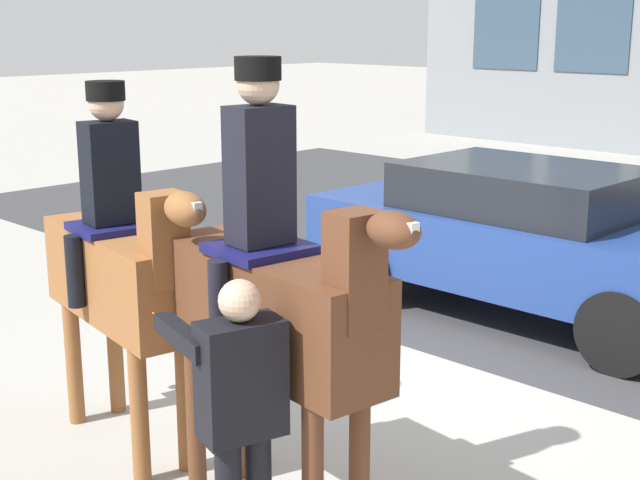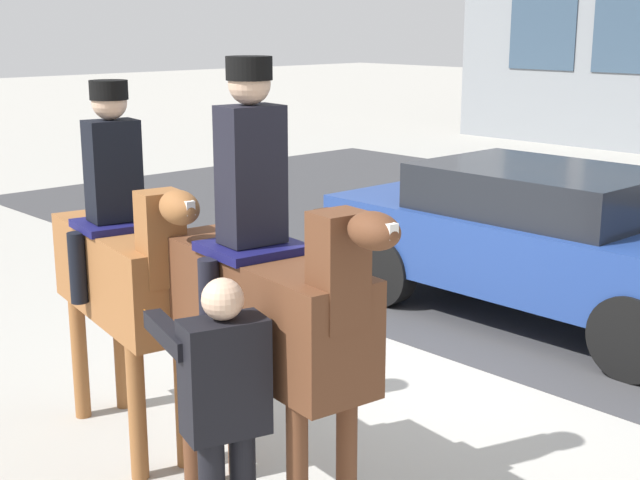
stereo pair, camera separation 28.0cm
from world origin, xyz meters
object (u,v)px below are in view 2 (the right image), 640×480
pedestrian_bystander (223,411)px  street_car_near_lane (545,239)px  mounted_horse_companion (264,297)px  mounted_horse_lead (124,263)px

pedestrian_bystander → street_car_near_lane: size_ratio=0.38×
mounted_horse_companion → street_car_near_lane: 4.37m
pedestrian_bystander → street_car_near_lane: (-1.30, 4.73, -0.17)m
pedestrian_bystander → street_car_near_lane: pedestrian_bystander is taller
mounted_horse_lead → pedestrian_bystander: bearing=-6.6°
mounted_horse_lead → pedestrian_bystander: size_ratio=1.49×
mounted_horse_lead → street_car_near_lane: (0.40, 4.24, -0.47)m
mounted_horse_companion → pedestrian_bystander: size_ratio=1.61×
mounted_horse_companion → pedestrian_bystander: (0.31, -0.51, -0.39)m
mounted_horse_companion → street_car_near_lane: (-0.99, 4.22, -0.56)m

